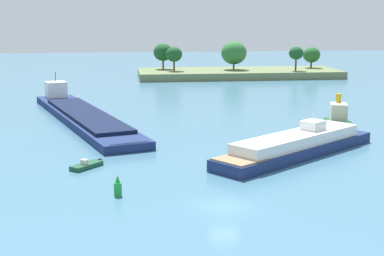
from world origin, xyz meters
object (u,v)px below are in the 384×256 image
at_px(small_motorboat, 87,165).
at_px(white_riverboat, 297,145).
at_px(channel_buoy_green, 118,187).
at_px(cargo_barge, 82,115).
at_px(tugboat, 338,124).

bearing_deg(small_motorboat, white_riverboat, 6.07).
xyz_separation_m(small_motorboat, channel_buoy_green, (3.29, -9.76, 0.54)).
bearing_deg(white_riverboat, cargo_barge, 135.51).
xyz_separation_m(tugboat, small_motorboat, (-32.44, -13.31, -1.11)).
distance_m(cargo_barge, channel_buoy_green, 37.88).
xyz_separation_m(tugboat, white_riverboat, (-9.08, -10.83, -0.19)).
relative_size(white_riverboat, channel_buoy_green, 11.75).
bearing_deg(cargo_barge, white_riverboat, -44.49).
distance_m(white_riverboat, channel_buoy_green, 23.51).
height_order(small_motorboat, white_riverboat, white_riverboat).
xyz_separation_m(white_riverboat, channel_buoy_green, (-20.06, -12.25, -0.38)).
xyz_separation_m(small_motorboat, cargo_barge, (-2.31, 27.70, 0.57)).
height_order(cargo_barge, channel_buoy_green, cargo_barge).
relative_size(cargo_barge, channel_buoy_green, 23.04).
bearing_deg(channel_buoy_green, cargo_barge, 98.51).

